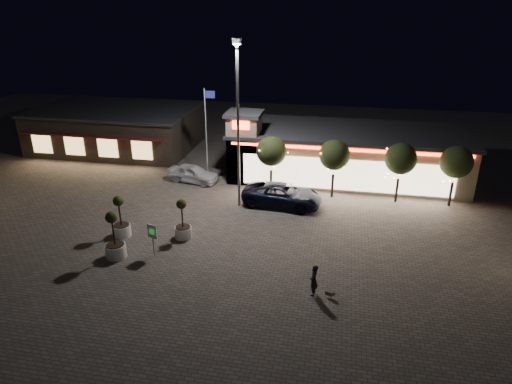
% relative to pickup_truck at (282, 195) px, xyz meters
% --- Properties ---
extents(ground, '(90.00, 90.00, 0.00)m').
position_rel_pickup_truck_xyz_m(ground, '(-5.27, -8.62, -0.85)').
color(ground, '#695E55').
rests_on(ground, ground).
extents(retail_building, '(20.40, 8.40, 6.10)m').
position_rel_pickup_truck_xyz_m(retail_building, '(4.24, 7.20, 1.36)').
color(retail_building, gray).
rests_on(retail_building, ground).
extents(restaurant_building, '(16.40, 11.00, 4.30)m').
position_rel_pickup_truck_xyz_m(restaurant_building, '(-19.27, 11.36, 1.31)').
color(restaurant_building, '#382D23').
rests_on(restaurant_building, ground).
extents(floodlight_pole, '(0.60, 0.40, 12.38)m').
position_rel_pickup_truck_xyz_m(floodlight_pole, '(-3.27, -0.62, 6.17)').
color(floodlight_pole, gray).
rests_on(floodlight_pole, ground).
extents(flagpole, '(0.95, 0.10, 8.00)m').
position_rel_pickup_truck_xyz_m(flagpole, '(-7.17, 4.38, 3.89)').
color(flagpole, white).
rests_on(flagpole, ground).
extents(string_tree_a, '(2.42, 2.42, 4.79)m').
position_rel_pickup_truck_xyz_m(string_tree_a, '(-1.27, 2.38, 2.71)').
color(string_tree_a, '#332319').
rests_on(string_tree_a, ground).
extents(string_tree_b, '(2.42, 2.42, 4.79)m').
position_rel_pickup_truck_xyz_m(string_tree_b, '(3.73, 2.38, 2.71)').
color(string_tree_b, '#332319').
rests_on(string_tree_b, ground).
extents(string_tree_c, '(2.42, 2.42, 4.79)m').
position_rel_pickup_truck_xyz_m(string_tree_c, '(8.73, 2.38, 2.71)').
color(string_tree_c, '#332319').
rests_on(string_tree_c, ground).
extents(string_tree_d, '(2.42, 2.42, 4.79)m').
position_rel_pickup_truck_xyz_m(string_tree_d, '(12.73, 2.38, 2.71)').
color(string_tree_d, '#332319').
rests_on(string_tree_d, ground).
extents(pickup_truck, '(6.36, 3.40, 1.70)m').
position_rel_pickup_truck_xyz_m(pickup_truck, '(0.00, 0.00, 0.00)').
color(pickup_truck, black).
rests_on(pickup_truck, ground).
extents(white_sedan, '(4.80, 2.65, 1.55)m').
position_rel_pickup_truck_xyz_m(white_sedan, '(-8.34, 3.41, -0.08)').
color(white_sedan, white).
rests_on(white_sedan, ground).
extents(pedestrian, '(0.49, 0.69, 1.81)m').
position_rel_pickup_truck_xyz_m(pedestrian, '(3.25, -11.18, 0.05)').
color(pedestrian, black).
rests_on(pedestrian, ground).
extents(dog, '(0.54, 0.35, 0.29)m').
position_rel_pickup_truck_xyz_m(dog, '(4.20, -11.32, -0.56)').
color(dog, '#59514C').
rests_on(dog, ground).
extents(planter_left, '(1.20, 1.20, 2.95)m').
position_rel_pickup_truck_xyz_m(planter_left, '(-9.95, -6.96, 0.06)').
color(planter_left, silver).
rests_on(planter_left, ground).
extents(planter_mid, '(1.27, 1.27, 3.12)m').
position_rel_pickup_truck_xyz_m(planter_mid, '(-9.08, -9.56, 0.11)').
color(planter_mid, silver).
rests_on(planter_mid, ground).
extents(planter_right, '(1.14, 1.14, 2.80)m').
position_rel_pickup_truck_xyz_m(planter_right, '(-5.81, -6.38, 0.02)').
color(planter_right, silver).
rests_on(planter_right, ground).
extents(valet_sign, '(0.69, 0.27, 2.13)m').
position_rel_pickup_truck_xyz_m(valet_sign, '(-6.85, -8.92, 0.64)').
color(valet_sign, gray).
rests_on(valet_sign, ground).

